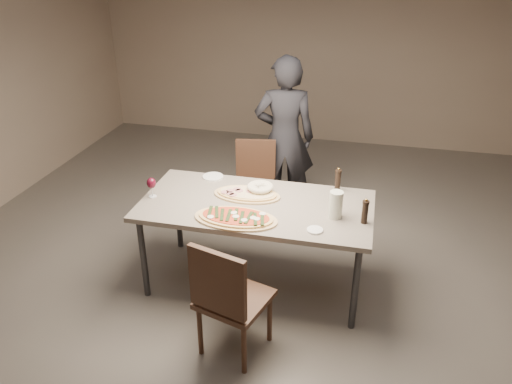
% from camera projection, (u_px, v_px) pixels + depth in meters
% --- Properties ---
extents(room, '(7.00, 7.00, 7.00)m').
position_uv_depth(room, '(256.00, 124.00, 3.59)').
color(room, '#5D5650').
rests_on(room, ground).
extents(dining_table, '(1.80, 0.90, 0.75)m').
position_uv_depth(dining_table, '(256.00, 210.00, 3.91)').
color(dining_table, gray).
rests_on(dining_table, ground).
extents(zucchini_pizza, '(0.62, 0.35, 0.05)m').
position_uv_depth(zucchini_pizza, '(236.00, 218.00, 3.65)').
color(zucchini_pizza, tan).
rests_on(zucchini_pizza, dining_table).
extents(ham_pizza, '(0.54, 0.30, 0.04)m').
position_uv_depth(ham_pizza, '(247.00, 194.00, 3.99)').
color(ham_pizza, tan).
rests_on(ham_pizza, dining_table).
extents(bread_basket, '(0.21, 0.21, 0.08)m').
position_uv_depth(bread_basket, '(260.00, 188.00, 4.01)').
color(bread_basket, beige).
rests_on(bread_basket, dining_table).
extents(oil_dish, '(0.11, 0.11, 0.01)m').
position_uv_depth(oil_dish, '(315.00, 230.00, 3.51)').
color(oil_dish, white).
rests_on(oil_dish, dining_table).
extents(pepper_mill_left, '(0.05, 0.05, 0.20)m').
position_uv_depth(pepper_mill_left, '(365.00, 212.00, 3.57)').
color(pepper_mill_left, black).
rests_on(pepper_mill_left, dining_table).
extents(pepper_mill_right, '(0.05, 0.05, 0.20)m').
position_uv_depth(pepper_mill_right, '(338.00, 180.00, 4.04)').
color(pepper_mill_right, black).
rests_on(pepper_mill_right, dining_table).
extents(carafe, '(0.10, 0.10, 0.21)m').
position_uv_depth(carafe, '(336.00, 205.00, 3.64)').
color(carafe, silver).
rests_on(carafe, dining_table).
extents(wine_glass, '(0.07, 0.07, 0.16)m').
position_uv_depth(wine_glass, '(151.00, 184.00, 3.93)').
color(wine_glass, silver).
rests_on(wine_glass, dining_table).
extents(side_plate, '(0.18, 0.18, 0.01)m').
position_uv_depth(side_plate, '(213.00, 177.00, 4.31)').
color(side_plate, white).
rests_on(side_plate, dining_table).
extents(chair_near, '(0.53, 0.53, 0.91)m').
position_uv_depth(chair_near, '(228.00, 296.00, 3.25)').
color(chair_near, '#3F271A').
rests_on(chair_near, ground).
extents(chair_far, '(0.47, 0.47, 0.86)m').
position_uv_depth(chair_far, '(255.00, 180.00, 4.89)').
color(chair_far, '#3F271A').
rests_on(chair_far, ground).
extents(diner, '(0.67, 0.50, 1.65)m').
position_uv_depth(diner, '(284.00, 138.00, 4.96)').
color(diner, black).
rests_on(diner, ground).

